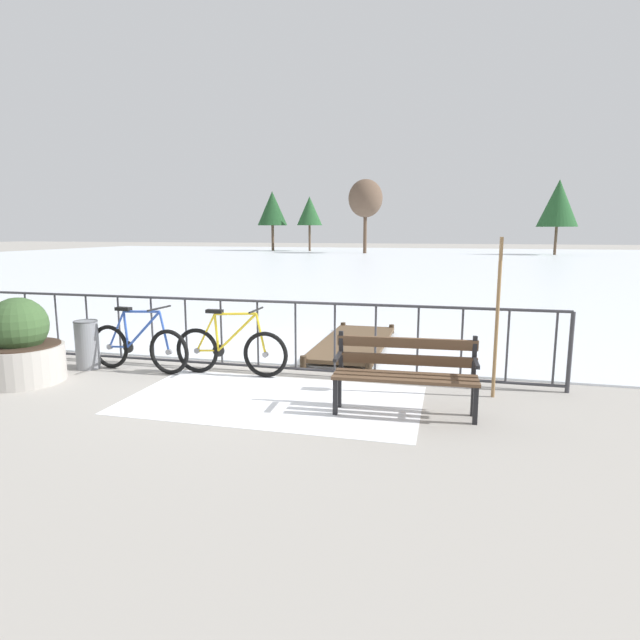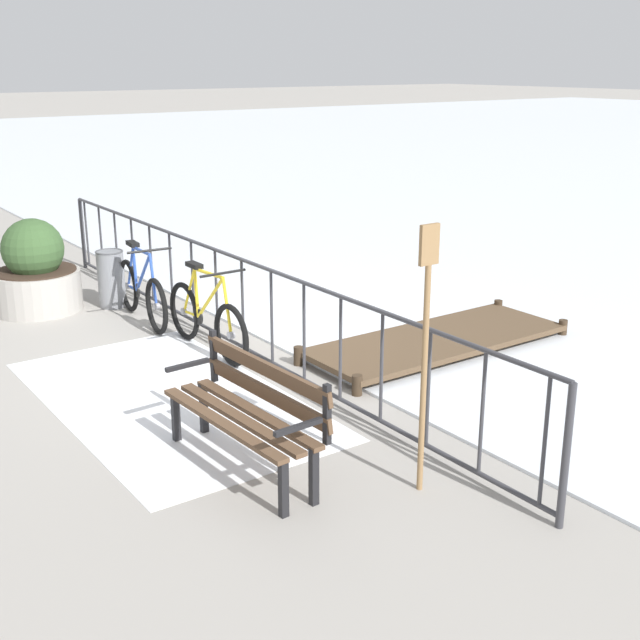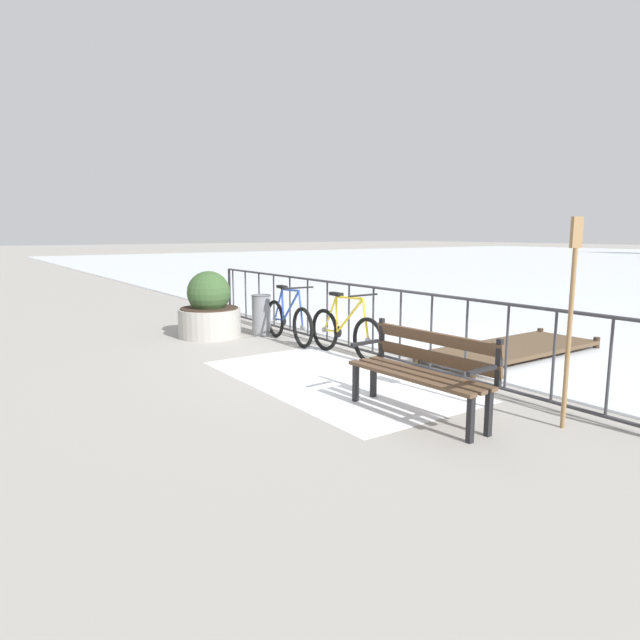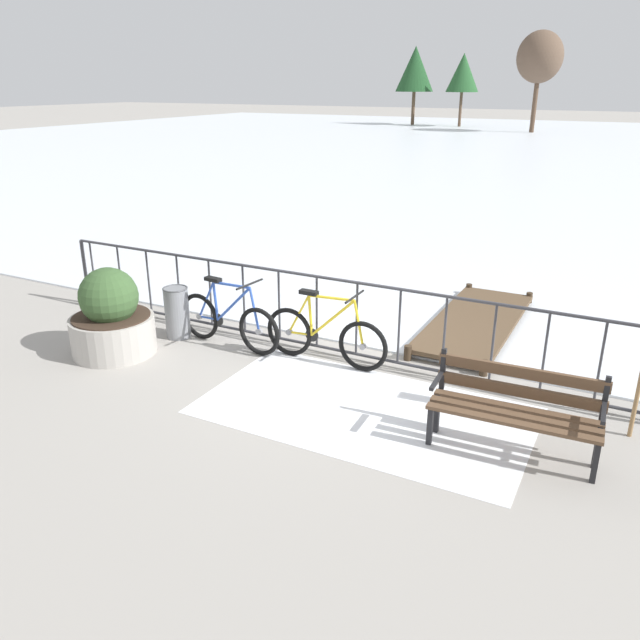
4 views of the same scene
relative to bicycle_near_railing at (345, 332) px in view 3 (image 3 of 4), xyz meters
The scene contains 10 objects.
ground_plane 0.46m from the bicycle_near_railing, 83.93° to the left, with size 160.00×160.00×0.00m, color #9E9991.
snow_patch 1.39m from the bicycle_near_railing, 43.94° to the right, with size 3.58×1.97×0.01m, color white.
railing_fence 0.33m from the bicycle_near_railing, 83.93° to the left, with size 9.06×0.06×1.07m.
bicycle_near_railing is the anchor object (origin of this frame).
bicycle_second 1.41m from the bicycle_near_railing, behind, with size 1.71×0.52×0.97m.
park_bench 2.75m from the bicycle_near_railing, 20.94° to the right, with size 1.62×0.56×0.89m.
planter_with_shrub 2.83m from the bicycle_near_railing, 159.13° to the right, with size 1.10×1.10×1.17m.
trash_bin 2.25m from the bicycle_near_railing, behind, with size 0.35×0.35×0.73m.
oar_upright 3.67m from the bicycle_near_railing, ahead, with size 0.04×0.16×1.98m.
wooden_dock 2.51m from the bicycle_near_railing, 55.52° to the left, with size 1.10×3.08×0.20m.
Camera 3 is at (6.31, -5.17, 1.84)m, focal length 30.71 mm.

